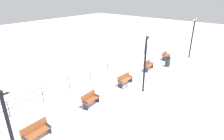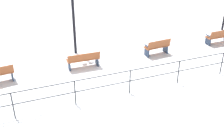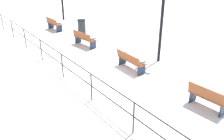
% 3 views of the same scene
% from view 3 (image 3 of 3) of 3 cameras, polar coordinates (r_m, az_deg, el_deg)
% --- Properties ---
extents(ground_plane, '(80.00, 80.00, 0.00)m').
position_cam_3_polar(ground_plane, '(12.10, 4.45, 0.23)').
color(ground_plane, white).
rests_on(ground_plane, ground).
extents(bench_second, '(0.66, 1.43, 0.93)m').
position_cam_3_polar(bench_second, '(9.51, 20.94, -5.84)').
color(bench_second, brown).
rests_on(bench_second, ground).
extents(bench_third, '(0.58, 1.64, 0.87)m').
position_cam_3_polar(bench_third, '(11.86, 4.24, 2.18)').
color(bench_third, brown).
rests_on(bench_third, ground).
extents(bench_fourth, '(0.72, 1.68, 0.90)m').
position_cam_3_polar(bench_fourth, '(14.97, -6.39, 7.19)').
color(bench_fourth, brown).
rests_on(bench_fourth, ground).
extents(bench_fifth, '(0.63, 1.44, 0.90)m').
position_cam_3_polar(bench_fifth, '(18.52, -13.14, 10.24)').
color(bench_fifth, brown).
rests_on(bench_fifth, ground).
extents(lamppost_middle, '(0.28, 0.98, 4.53)m').
position_cam_3_polar(lamppost_middle, '(12.34, 11.63, 14.87)').
color(lamppost_middle, black).
rests_on(lamppost_middle, ground).
extents(waterfront_railing, '(0.05, 21.54, 1.14)m').
position_cam_3_polar(waterfront_railing, '(10.20, -8.38, -0.18)').
color(waterfront_railing, '#26282D').
rests_on(waterfront_railing, ground).
extents(trash_bin, '(0.55, 0.55, 1.00)m').
position_cam_3_polar(trash_bin, '(17.28, -6.93, 9.74)').
color(trash_bin, '#2D3338').
rests_on(trash_bin, ground).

